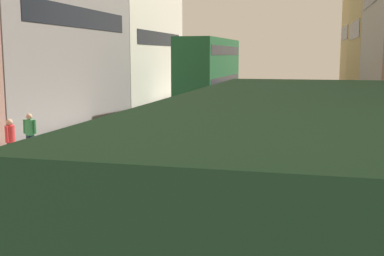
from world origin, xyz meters
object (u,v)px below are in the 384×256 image
at_px(sedan_right_lane_behind_truck, 299,182).
at_px(sedan_centre_lane_fifth, 236,112).
at_px(wagon_left_lane_second, 11,182).
at_px(removalist_box_truck, 318,245).
at_px(bus_mid_queue_primary, 209,70).
at_px(sedan_left_lane_fourth, 150,124).
at_px(pedestrian_near_kerb, 30,132).
at_px(hatchback_centre_lane_third, 200,149).
at_px(pedestrian_mid_sidewalk, 10,139).
at_px(coupe_centre_lane_fourth, 226,126).
at_px(wagon_right_lane_far, 305,143).
at_px(sedan_left_lane_third, 110,143).
at_px(sedan_centre_lane_second, 133,196).

bearing_deg(sedan_right_lane_behind_truck, sedan_centre_lane_fifth, 14.41).
bearing_deg(sedan_right_lane_behind_truck, wagon_left_lane_second, 103.76).
distance_m(removalist_box_truck, wagon_left_lane_second, 9.11).
distance_m(wagon_left_lane_second, bus_mid_queue_primary, 24.55).
bearing_deg(sedan_left_lane_fourth, pedestrian_near_kerb, 137.15).
distance_m(hatchback_centre_lane_third, pedestrian_mid_sidewalk, 6.88).
height_order(wagon_left_lane_second, coupe_centre_lane_fourth, same).
distance_m(wagon_right_lane_far, pedestrian_near_kerb, 10.49).
xyz_separation_m(wagon_left_lane_second, wagon_right_lane_far, (7.06, 7.10, 0.00)).
xyz_separation_m(sedan_right_lane_behind_truck, pedestrian_mid_sidewalk, (-10.13, 3.14, 0.15)).
height_order(removalist_box_truck, sedan_left_lane_third, removalist_box_truck).
relative_size(removalist_box_truck, pedestrian_mid_sidewalk, 4.66).
distance_m(wagon_right_lane_far, pedestrian_mid_sidewalk, 10.51).
distance_m(wagon_left_lane_second, sedan_centre_lane_fifth, 16.28).
relative_size(hatchback_centre_lane_third, pedestrian_near_kerb, 2.60).
bearing_deg(sedan_centre_lane_second, coupe_centre_lane_fourth, 0.39).
height_order(removalist_box_truck, wagon_right_lane_far, removalist_box_truck).
distance_m(sedan_centre_lane_second, sedan_right_lane_behind_truck, 4.15).
distance_m(wagon_left_lane_second, hatchback_centre_lane_third, 6.36).
height_order(sedan_left_lane_fourth, pedestrian_near_kerb, pedestrian_near_kerb).
height_order(sedan_centre_lane_second, sedan_centre_lane_fifth, same).
distance_m(sedan_left_lane_third, bus_mid_queue_primary, 19.05).
height_order(hatchback_centre_lane_third, pedestrian_mid_sidewalk, pedestrian_mid_sidewalk).
height_order(sedan_left_lane_fourth, sedan_right_lane_behind_truck, same).
bearing_deg(removalist_box_truck, sedan_centre_lane_fifth, 11.17).
xyz_separation_m(sedan_left_lane_fourth, pedestrian_mid_sidewalk, (-3.34, -5.80, 0.15)).
height_order(removalist_box_truck, pedestrian_near_kerb, removalist_box_truck).
height_order(hatchback_centre_lane_third, wagon_right_lane_far, same).
bearing_deg(bus_mid_queue_primary, sedan_left_lane_fourth, -178.14).
bearing_deg(pedestrian_mid_sidewalk, pedestrian_near_kerb, -88.54).
bearing_deg(pedestrian_mid_sidewalk, sedan_centre_lane_fifth, -126.22).
relative_size(removalist_box_truck, sedan_centre_lane_second, 1.78).
relative_size(hatchback_centre_lane_third, sedan_centre_lane_fifth, 1.00).
bearing_deg(removalist_box_truck, sedan_centre_lane_second, 38.65).
relative_size(sedan_left_lane_fourth, wagon_right_lane_far, 0.99).
distance_m(sedan_centre_lane_fifth, pedestrian_mid_sidewalk, 12.91).
height_order(removalist_box_truck, sedan_left_lane_fourth, removalist_box_truck).
height_order(sedan_right_lane_behind_truck, pedestrian_near_kerb, pedestrian_near_kerb).
distance_m(sedan_centre_lane_second, pedestrian_mid_sidewalk, 8.40).
xyz_separation_m(sedan_centre_lane_second, pedestrian_mid_sidewalk, (-6.56, 5.25, 0.15)).
bearing_deg(wagon_left_lane_second, bus_mid_queue_primary, -3.62).
xyz_separation_m(sedan_centre_lane_second, sedan_left_lane_fourth, (-3.22, 11.06, 0.00)).
height_order(sedan_centre_lane_second, pedestrian_near_kerb, pedestrian_near_kerb).
distance_m(sedan_right_lane_behind_truck, wagon_right_lane_far, 5.45).
height_order(hatchback_centre_lane_third, sedan_left_lane_fourth, same).
bearing_deg(sedan_centre_lane_second, pedestrian_near_kerb, 46.22).
xyz_separation_m(wagon_left_lane_second, bus_mid_queue_primary, (0.12, 24.47, 2.03)).
height_order(removalist_box_truck, pedestrian_mid_sidewalk, removalist_box_truck).
xyz_separation_m(sedan_left_lane_third, sedan_right_lane_behind_truck, (6.64, -3.87, 0.00)).
bearing_deg(bus_mid_queue_primary, hatchback_centre_lane_third, -167.78).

